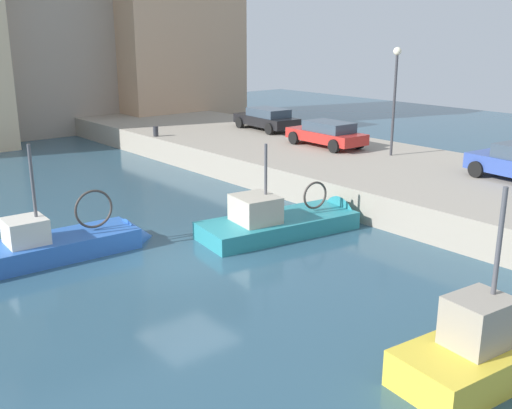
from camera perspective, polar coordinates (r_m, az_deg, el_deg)
name	(u,v)px	position (r m, az deg, el deg)	size (l,w,h in m)	color
water_surface	(186,263)	(18.15, -6.73, -5.55)	(80.00, 80.00, 0.00)	#2D5166
quay_wall	(417,184)	(25.75, 15.12, 1.94)	(9.00, 56.00, 1.20)	#9E9384
fishing_boat_yellow	(512,355)	(14.07, 23.20, -13.04)	(6.28, 2.40, 4.69)	gold
fishing_boat_blue	(62,253)	(19.49, -18.05, -4.39)	(6.28, 2.15, 4.34)	#2D60B7
fishing_boat_teal	(289,228)	(20.79, 3.12, -2.25)	(6.52, 2.98, 4.11)	teal
parked_car_black	(267,119)	(34.74, 1.04, 8.20)	(2.18, 4.40, 1.26)	black
parked_car_red	(327,133)	(29.81, 6.77, 6.75)	(2.02, 4.26, 1.25)	red
mooring_bollard_mid	(156,131)	(33.07, -9.54, 6.90)	(0.28, 0.28, 0.55)	#2D2D33
quay_streetlamp	(395,83)	(27.84, 13.15, 11.17)	(0.36, 0.36, 4.83)	#38383D
waterfront_building_west	(164,11)	(45.88, -8.72, 17.77)	(9.55, 7.83, 16.15)	tan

